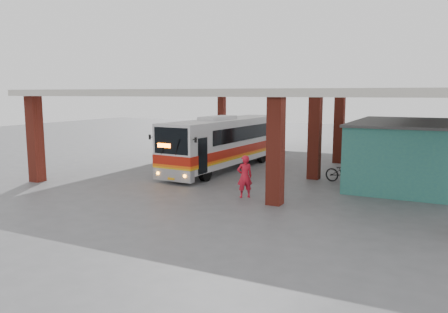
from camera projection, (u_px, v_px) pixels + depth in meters
name	position (u px, v px, depth m)	size (l,w,h in m)	color
ground	(238.00, 184.00, 21.75)	(90.00, 90.00, 0.00)	#515154
brick_columns	(297.00, 133.00, 25.24)	(20.10, 21.60, 4.35)	maroon
canopy_roof	(290.00, 93.00, 26.64)	(21.00, 23.00, 0.30)	beige
shop_building	(408.00, 152.00, 21.77)	(5.20, 8.20, 3.11)	#2B6D6D
coach_bus	(225.00, 142.00, 25.91)	(2.89, 11.02, 3.18)	silver
motorcycle	(345.00, 173.00, 21.86)	(0.72, 2.06, 1.08)	black
pedestrian	(245.00, 176.00, 18.81)	(0.68, 0.44, 1.85)	red
red_chair	(354.00, 163.00, 25.97)	(0.53, 0.53, 0.83)	red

